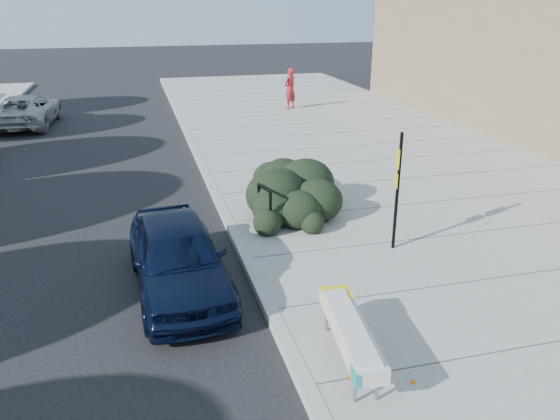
{
  "coord_description": "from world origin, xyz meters",
  "views": [
    {
      "loc": [
        -1.9,
        -7.68,
        4.99
      ],
      "look_at": [
        0.77,
        2.32,
        1.0
      ],
      "focal_mm": 35.0,
      "sensor_mm": 36.0,
      "label": 1
    }
  ],
  "objects_px": {
    "sedan_navy": "(178,257)",
    "suv_silver": "(26,110)",
    "pedestrian": "(290,88)",
    "bench": "(350,331)",
    "bike_rack": "(265,204)",
    "sign_post": "(397,184)"
  },
  "relations": [
    {
      "from": "sedan_navy",
      "to": "suv_silver",
      "type": "bearing_deg",
      "value": 103.81
    },
    {
      "from": "sedan_navy",
      "to": "pedestrian",
      "type": "distance_m",
      "value": 17.42
    },
    {
      "from": "pedestrian",
      "to": "bench",
      "type": "bearing_deg",
      "value": 42.17
    },
    {
      "from": "sedan_navy",
      "to": "suv_silver",
      "type": "distance_m",
      "value": 16.64
    },
    {
      "from": "bike_rack",
      "to": "sign_post",
      "type": "height_order",
      "value": "sign_post"
    },
    {
      "from": "bike_rack",
      "to": "pedestrian",
      "type": "bearing_deg",
      "value": 60.56
    },
    {
      "from": "bench",
      "to": "pedestrian",
      "type": "distance_m",
      "value": 19.61
    },
    {
      "from": "sign_post",
      "to": "pedestrian",
      "type": "height_order",
      "value": "sign_post"
    },
    {
      "from": "bike_rack",
      "to": "sign_post",
      "type": "xyz_separation_m",
      "value": [
        2.34,
        -1.68,
        0.8
      ]
    },
    {
      "from": "pedestrian",
      "to": "suv_silver",
      "type": "bearing_deg",
      "value": -33.44
    },
    {
      "from": "suv_silver",
      "to": "pedestrian",
      "type": "distance_m",
      "value": 11.63
    },
    {
      "from": "sedan_navy",
      "to": "suv_silver",
      "type": "relative_size",
      "value": 0.83
    },
    {
      "from": "sign_post",
      "to": "suv_silver",
      "type": "relative_size",
      "value": 0.52
    },
    {
      "from": "suv_silver",
      "to": "pedestrian",
      "type": "xyz_separation_m",
      "value": [
        11.62,
        0.2,
        0.44
      ]
    },
    {
      "from": "sign_post",
      "to": "suv_silver",
      "type": "bearing_deg",
      "value": 136.33
    },
    {
      "from": "sign_post",
      "to": "sedan_navy",
      "type": "relative_size",
      "value": 0.62
    },
    {
      "from": "bench",
      "to": "sign_post",
      "type": "xyz_separation_m",
      "value": [
        2.31,
        3.38,
        0.88
      ]
    },
    {
      "from": "pedestrian",
      "to": "sign_post",
      "type": "bearing_deg",
      "value": 47.46
    },
    {
      "from": "bike_rack",
      "to": "suv_silver",
      "type": "bearing_deg",
      "value": 105.64
    },
    {
      "from": "bike_rack",
      "to": "suv_silver",
      "type": "xyz_separation_m",
      "value": [
        -7.04,
        13.82,
        -0.09
      ]
    },
    {
      "from": "bike_rack",
      "to": "sedan_navy",
      "type": "bearing_deg",
      "value": -146.76
    },
    {
      "from": "bike_rack",
      "to": "pedestrian",
      "type": "xyz_separation_m",
      "value": [
        4.58,
        14.02,
        0.34
      ]
    }
  ]
}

